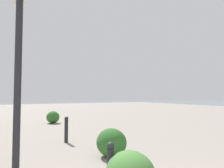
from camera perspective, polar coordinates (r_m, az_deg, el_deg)
The scene contains 5 objects.
lamppost at distance 4.69m, azimuth -24.51°, elevation 9.12°, with size 0.98×0.28×3.75m.
bollard_near at distance 3.56m, azimuth -0.42°, elevation -21.76°, with size 0.13×0.13×0.79m.
bollard_mid at distance 7.07m, azimuth -12.58°, elevation -12.07°, with size 0.13×0.13×0.84m.
shrub_round at distance 5.40m, azimuth -0.17°, elevation -15.92°, with size 0.83×0.75×0.71m.
shrub_wide at distance 11.94m, azimuth -16.08°, elevation -8.83°, with size 0.77×0.70×0.66m.
Camera 1 is at (-0.94, 1.00, 1.56)m, focal length 32.94 mm.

